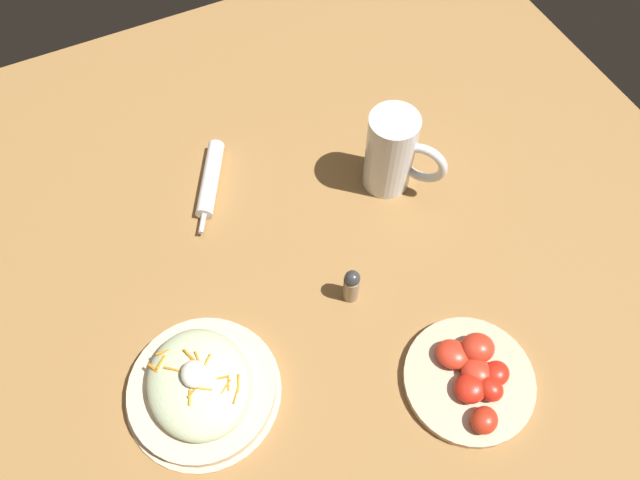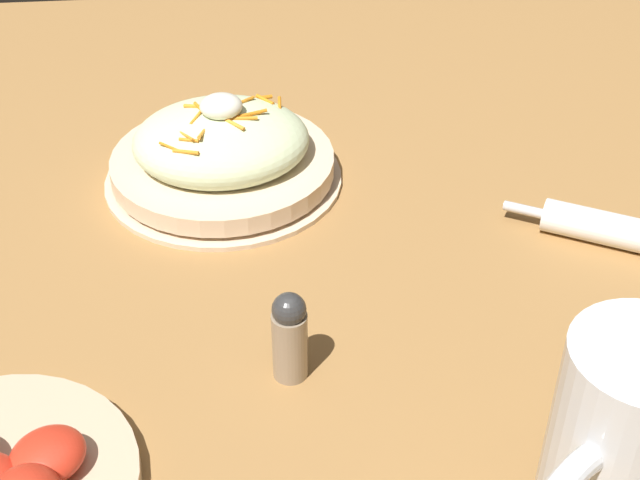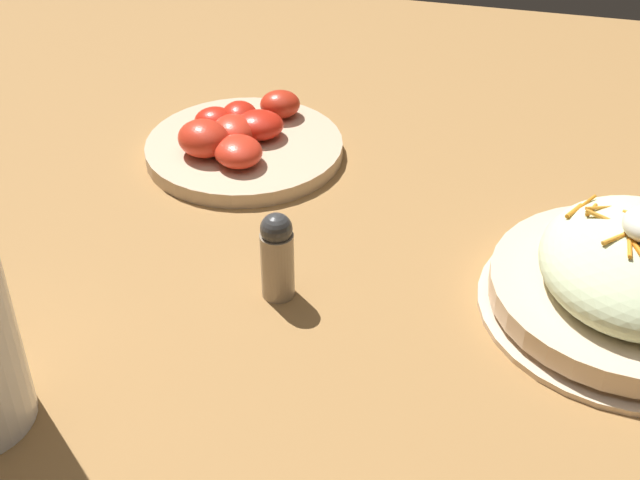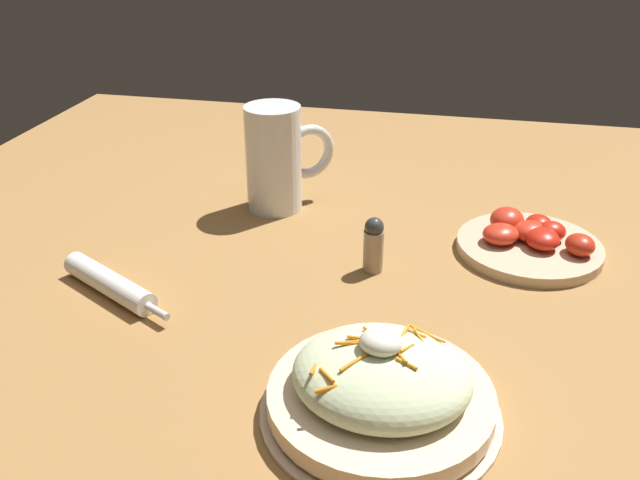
{
  "view_description": "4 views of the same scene",
  "coord_description": "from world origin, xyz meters",
  "px_view_note": "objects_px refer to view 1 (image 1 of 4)",
  "views": [
    {
      "loc": [
        -0.38,
        0.19,
        0.85
      ],
      "look_at": [
        0.01,
        0.0,
        0.09
      ],
      "focal_mm": 32.41,
      "sensor_mm": 36.0,
      "label": 1
    },
    {
      "loc": [
        -0.08,
        -0.5,
        0.49
      ],
      "look_at": [
        -0.03,
        0.03,
        0.08
      ],
      "focal_mm": 51.4,
      "sensor_mm": 36.0,
      "label": 2
    },
    {
      "loc": [
        0.47,
        0.14,
        0.44
      ],
      "look_at": [
        -0.04,
        0.02,
        0.07
      ],
      "focal_mm": 49.79,
      "sensor_mm": 36.0,
      "label": 3
    },
    {
      "loc": [
        -0.15,
        0.74,
        0.44
      ],
      "look_at": [
        0.01,
        0.01,
        0.05
      ],
      "focal_mm": 38.1,
      "sensor_mm": 36.0,
      "label": 4
    }
  ],
  "objects_px": {
    "beer_mug": "(391,155)",
    "napkin_roll": "(210,179)",
    "salad_plate": "(201,386)",
    "tomato_plate": "(472,377)",
    "salt_shaker": "(352,285)"
  },
  "relations": [
    {
      "from": "beer_mug",
      "to": "napkin_roll",
      "type": "xyz_separation_m",
      "value": [
        0.13,
        0.29,
        -0.06
      ]
    },
    {
      "from": "napkin_roll",
      "to": "salt_shaker",
      "type": "relative_size",
      "value": 2.34
    },
    {
      "from": "salad_plate",
      "to": "tomato_plate",
      "type": "bearing_deg",
      "value": -113.11
    },
    {
      "from": "salad_plate",
      "to": "napkin_roll",
      "type": "distance_m",
      "value": 0.38
    },
    {
      "from": "beer_mug",
      "to": "salt_shaker",
      "type": "distance_m",
      "value": 0.24
    },
    {
      "from": "tomato_plate",
      "to": "napkin_roll",
      "type": "bearing_deg",
      "value": 23.75
    },
    {
      "from": "beer_mug",
      "to": "napkin_roll",
      "type": "distance_m",
      "value": 0.32
    },
    {
      "from": "salad_plate",
      "to": "beer_mug",
      "type": "xyz_separation_m",
      "value": [
        0.22,
        -0.43,
        0.04
      ]
    },
    {
      "from": "salad_plate",
      "to": "tomato_plate",
      "type": "relative_size",
      "value": 1.18
    },
    {
      "from": "salad_plate",
      "to": "salt_shaker",
      "type": "xyz_separation_m",
      "value": [
        0.05,
        -0.27,
        0.01
      ]
    },
    {
      "from": "salad_plate",
      "to": "tomato_plate",
      "type": "height_order",
      "value": "salad_plate"
    },
    {
      "from": "salad_plate",
      "to": "beer_mug",
      "type": "height_order",
      "value": "beer_mug"
    },
    {
      "from": "salad_plate",
      "to": "tomato_plate",
      "type": "distance_m",
      "value": 0.39
    },
    {
      "from": "napkin_roll",
      "to": "tomato_plate",
      "type": "xyz_separation_m",
      "value": [
        -0.5,
        -0.22,
        0.0
      ]
    },
    {
      "from": "salt_shaker",
      "to": "salad_plate",
      "type": "bearing_deg",
      "value": 99.79
    }
  ]
}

